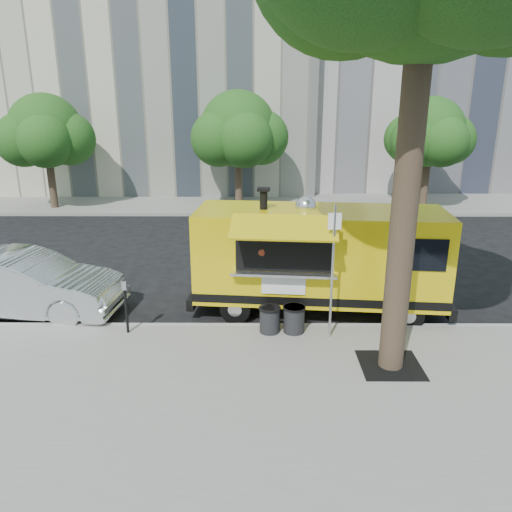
{
  "coord_description": "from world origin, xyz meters",
  "views": [
    {
      "loc": [
        -0.04,
        -11.63,
        5.24
      ],
      "look_at": [
        -0.09,
        0.0,
        1.55
      ],
      "focal_mm": 35.0,
      "sensor_mm": 36.0,
      "label": 1
    }
  ],
  "objects_px": {
    "far_tree_c": "(430,132)",
    "sign_post": "(333,265)",
    "food_truck": "(318,257)",
    "trash_bin_left": "(270,319)",
    "sedan": "(24,284)",
    "far_tree_a": "(46,131)",
    "parking_meter": "(125,298)",
    "far_tree_b": "(238,129)",
    "trash_bin_right": "(294,318)"
  },
  "relations": [
    {
      "from": "far_tree_a",
      "to": "far_tree_c",
      "type": "xyz_separation_m",
      "value": [
        18.0,
        0.1,
        -0.06
      ]
    },
    {
      "from": "trash_bin_right",
      "to": "sedan",
      "type": "bearing_deg",
      "value": 168.9
    },
    {
      "from": "far_tree_b",
      "to": "sign_post",
      "type": "xyz_separation_m",
      "value": [
        2.55,
        -14.25,
        -1.98
      ]
    },
    {
      "from": "sign_post",
      "to": "trash_bin_right",
      "type": "relative_size",
      "value": 4.85
    },
    {
      "from": "far_tree_c",
      "to": "parking_meter",
      "type": "height_order",
      "value": "far_tree_c"
    },
    {
      "from": "food_truck",
      "to": "sedan",
      "type": "height_order",
      "value": "food_truck"
    },
    {
      "from": "far_tree_c",
      "to": "sign_post",
      "type": "relative_size",
      "value": 1.74
    },
    {
      "from": "food_truck",
      "to": "trash_bin_left",
      "type": "relative_size",
      "value": 10.93
    },
    {
      "from": "far_tree_b",
      "to": "sedan",
      "type": "height_order",
      "value": "far_tree_b"
    },
    {
      "from": "far_tree_b",
      "to": "far_tree_c",
      "type": "distance_m",
      "value": 9.01
    },
    {
      "from": "far_tree_a",
      "to": "food_truck",
      "type": "xyz_separation_m",
      "value": [
        11.45,
        -12.13,
        -2.3
      ]
    },
    {
      "from": "sign_post",
      "to": "food_truck",
      "type": "relative_size",
      "value": 0.46
    },
    {
      "from": "far_tree_c",
      "to": "sign_post",
      "type": "xyz_separation_m",
      "value": [
        -6.45,
        -13.95,
        -1.87
      ]
    },
    {
      "from": "far_tree_c",
      "to": "trash_bin_left",
      "type": "relative_size",
      "value": 8.71
    },
    {
      "from": "far_tree_a",
      "to": "parking_meter",
      "type": "height_order",
      "value": "far_tree_a"
    },
    {
      "from": "parking_meter",
      "to": "food_truck",
      "type": "xyz_separation_m",
      "value": [
        4.45,
        1.52,
        0.49
      ]
    },
    {
      "from": "sign_post",
      "to": "trash_bin_right",
      "type": "bearing_deg",
      "value": 162.12
    },
    {
      "from": "far_tree_c",
      "to": "food_truck",
      "type": "bearing_deg",
      "value": -118.19
    },
    {
      "from": "parking_meter",
      "to": "sign_post",
      "type": "bearing_deg",
      "value": -2.52
    },
    {
      "from": "far_tree_b",
      "to": "trash_bin_right",
      "type": "bearing_deg",
      "value": -82.77
    },
    {
      "from": "parking_meter",
      "to": "trash_bin_left",
      "type": "height_order",
      "value": "parking_meter"
    },
    {
      "from": "food_truck",
      "to": "trash_bin_right",
      "type": "distance_m",
      "value": 1.9
    },
    {
      "from": "sign_post",
      "to": "parking_meter",
      "type": "xyz_separation_m",
      "value": [
        -4.55,
        0.2,
        -0.87
      ]
    },
    {
      "from": "sign_post",
      "to": "food_truck",
      "type": "height_order",
      "value": "sign_post"
    },
    {
      "from": "far_tree_c",
      "to": "parking_meter",
      "type": "bearing_deg",
      "value": -128.66
    },
    {
      "from": "far_tree_c",
      "to": "food_truck",
      "type": "relative_size",
      "value": 0.8
    },
    {
      "from": "parking_meter",
      "to": "sedan",
      "type": "xyz_separation_m",
      "value": [
        -2.89,
        1.36,
        -0.18
      ]
    },
    {
      "from": "far_tree_a",
      "to": "parking_meter",
      "type": "xyz_separation_m",
      "value": [
        7.0,
        -13.65,
        -2.79
      ]
    },
    {
      "from": "sign_post",
      "to": "trash_bin_right",
      "type": "distance_m",
      "value": 1.59
    },
    {
      "from": "sign_post",
      "to": "trash_bin_left",
      "type": "xyz_separation_m",
      "value": [
        -1.33,
        0.25,
        -1.38
      ]
    },
    {
      "from": "far_tree_b",
      "to": "trash_bin_right",
      "type": "xyz_separation_m",
      "value": [
        1.77,
        -14.0,
        -3.35
      ]
    },
    {
      "from": "parking_meter",
      "to": "food_truck",
      "type": "relative_size",
      "value": 0.2
    },
    {
      "from": "far_tree_b",
      "to": "food_truck",
      "type": "bearing_deg",
      "value": -78.95
    },
    {
      "from": "far_tree_b",
      "to": "food_truck",
      "type": "distance_m",
      "value": 12.98
    },
    {
      "from": "far_tree_a",
      "to": "sign_post",
      "type": "relative_size",
      "value": 1.79
    },
    {
      "from": "far_tree_a",
      "to": "far_tree_c",
      "type": "relative_size",
      "value": 1.03
    },
    {
      "from": "food_truck",
      "to": "trash_bin_left",
      "type": "height_order",
      "value": "food_truck"
    },
    {
      "from": "food_truck",
      "to": "sign_post",
      "type": "bearing_deg",
      "value": -81.37
    },
    {
      "from": "trash_bin_left",
      "to": "trash_bin_right",
      "type": "xyz_separation_m",
      "value": [
        0.55,
        0.0,
        0.01
      ]
    },
    {
      "from": "far_tree_c",
      "to": "sedan",
      "type": "distance_m",
      "value": 18.84
    },
    {
      "from": "trash_bin_left",
      "to": "sedan",
      "type": "bearing_deg",
      "value": 167.93
    },
    {
      "from": "parking_meter",
      "to": "food_truck",
      "type": "height_order",
      "value": "food_truck"
    },
    {
      "from": "parking_meter",
      "to": "trash_bin_right",
      "type": "height_order",
      "value": "parking_meter"
    },
    {
      "from": "far_tree_b",
      "to": "far_tree_c",
      "type": "bearing_deg",
      "value": -1.91
    },
    {
      "from": "far_tree_a",
      "to": "food_truck",
      "type": "distance_m",
      "value": 16.83
    },
    {
      "from": "sign_post",
      "to": "sedan",
      "type": "relative_size",
      "value": 0.62
    },
    {
      "from": "far_tree_a",
      "to": "parking_meter",
      "type": "bearing_deg",
      "value": -62.85
    },
    {
      "from": "sign_post",
      "to": "food_truck",
      "type": "xyz_separation_m",
      "value": [
        -0.1,
        1.72,
        -0.37
      ]
    },
    {
      "from": "far_tree_b",
      "to": "sedan",
      "type": "distance_m",
      "value": 13.94
    },
    {
      "from": "far_tree_a",
      "to": "trash_bin_right",
      "type": "bearing_deg",
      "value": -51.61
    }
  ]
}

